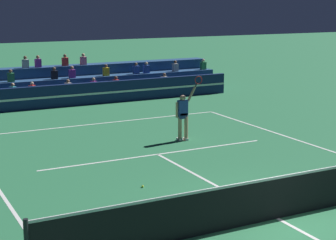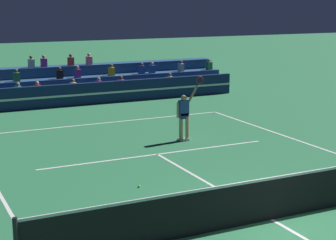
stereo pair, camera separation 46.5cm
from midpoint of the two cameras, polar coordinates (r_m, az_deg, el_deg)
ground_plane at (r=13.79m, az=11.43°, el=-9.89°), size 120.00×120.00×0.00m
court_lines at (r=13.79m, az=11.43°, el=-9.87°), size 11.10×23.90×0.01m
tennis_net at (r=13.60m, az=11.52°, el=-7.76°), size 12.00×0.10×1.10m
sponsor_banner_wall at (r=27.94m, az=-9.21°, el=2.53°), size 18.00×0.26×1.10m
bleacher_stand at (r=30.33m, az=-10.62°, el=3.42°), size 18.87×2.85×2.28m
tennis_player at (r=20.65m, az=2.31°, el=0.56°), size 1.16×0.34×2.43m
tennis_ball at (r=15.73m, az=-2.09°, el=-6.73°), size 0.07×0.07×0.07m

